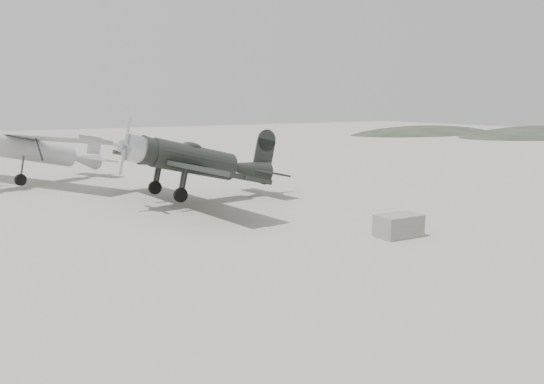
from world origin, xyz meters
The scene contains 6 objects.
ground centered at (0.00, 0.00, 0.00)m, with size 160.00×160.00×0.00m, color gray.
hill_east_north centered at (60.00, 28.00, 0.00)m, with size 36.00×18.00×6.00m, color #283224.
hill_northeast centered at (50.00, 40.00, 0.00)m, with size 32.00×16.00×5.20m, color #283224.
lowwing_monoplane centered at (-0.53, 7.54, 1.94)m, with size 8.12×11.37×3.66m.
highwing_monoplane centered at (-6.46, 17.69, 2.25)m, with size 9.61×12.14×3.59m.
equipment_block centered at (2.79, -2.00, 0.39)m, with size 1.57×0.98×0.79m, color slate.
Camera 1 is at (-10.55, -15.20, 4.73)m, focal length 35.00 mm.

